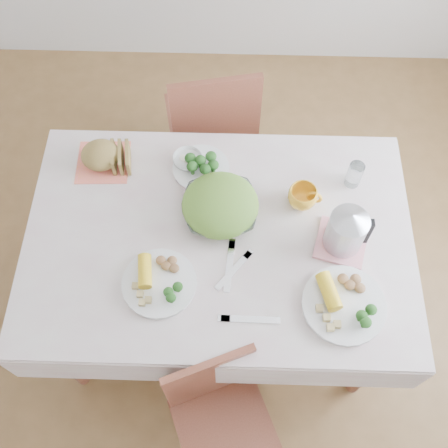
{
  "coord_description": "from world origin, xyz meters",
  "views": [
    {
      "loc": [
        0.05,
        -0.94,
        2.55
      ],
      "look_at": [
        0.02,
        0.02,
        0.82
      ],
      "focal_mm": 42.0,
      "sensor_mm": 36.0,
      "label": 1
    }
  ],
  "objects_px": {
    "chair_near": "(225,426)",
    "dinner_plate_right": "(344,305)",
    "salad_bowl": "(220,209)",
    "dinner_plate_left": "(159,283)",
    "electric_kettle": "(347,228)",
    "yellow_mug": "(302,197)",
    "dining_table": "(219,276)",
    "chair_far": "(211,121)"
  },
  "relations": [
    {
      "from": "dining_table",
      "to": "salad_bowl",
      "type": "relative_size",
      "value": 4.99
    },
    {
      "from": "dinner_plate_right",
      "to": "chair_near",
      "type": "bearing_deg",
      "value": -137.62
    },
    {
      "from": "chair_far",
      "to": "dinner_plate_left",
      "type": "distance_m",
      "value": 1.08
    },
    {
      "from": "salad_bowl",
      "to": "electric_kettle",
      "type": "height_order",
      "value": "electric_kettle"
    },
    {
      "from": "chair_near",
      "to": "salad_bowl",
      "type": "bearing_deg",
      "value": 70.56
    },
    {
      "from": "salad_bowl",
      "to": "electric_kettle",
      "type": "xyz_separation_m",
      "value": [
        0.46,
        -0.12,
        0.09
      ]
    },
    {
      "from": "chair_far",
      "to": "yellow_mug",
      "type": "distance_m",
      "value": 0.84
    },
    {
      "from": "chair_near",
      "to": "chair_far",
      "type": "height_order",
      "value": "chair_far"
    },
    {
      "from": "chair_near",
      "to": "dinner_plate_right",
      "type": "xyz_separation_m",
      "value": [
        0.41,
        0.38,
        0.31
      ]
    },
    {
      "from": "yellow_mug",
      "to": "electric_kettle",
      "type": "bearing_deg",
      "value": -50.66
    },
    {
      "from": "chair_far",
      "to": "dinner_plate_right",
      "type": "distance_m",
      "value": 1.25
    },
    {
      "from": "salad_bowl",
      "to": "yellow_mug",
      "type": "bearing_deg",
      "value": 9.97
    },
    {
      "from": "chair_near",
      "to": "chair_far",
      "type": "relative_size",
      "value": 0.84
    },
    {
      "from": "dinner_plate_left",
      "to": "chair_far",
      "type": "bearing_deg",
      "value": 82.36
    },
    {
      "from": "chair_near",
      "to": "dinner_plate_right",
      "type": "relative_size",
      "value": 2.62
    },
    {
      "from": "dinner_plate_left",
      "to": "yellow_mug",
      "type": "relative_size",
      "value": 2.38
    },
    {
      "from": "dinner_plate_left",
      "to": "chair_near",
      "type": "bearing_deg",
      "value": -60.14
    },
    {
      "from": "chair_near",
      "to": "salad_bowl",
      "type": "distance_m",
      "value": 0.82
    },
    {
      "from": "dining_table",
      "to": "dinner_plate_right",
      "type": "distance_m",
      "value": 0.67
    },
    {
      "from": "dining_table",
      "to": "dinner_plate_left",
      "type": "height_order",
      "value": "dinner_plate_left"
    },
    {
      "from": "chair_far",
      "to": "yellow_mug",
      "type": "height_order",
      "value": "chair_far"
    },
    {
      "from": "dining_table",
      "to": "salad_bowl",
      "type": "distance_m",
      "value": 0.43
    },
    {
      "from": "chair_far",
      "to": "electric_kettle",
      "type": "height_order",
      "value": "electric_kettle"
    },
    {
      "from": "salad_bowl",
      "to": "chair_far",
      "type": "bearing_deg",
      "value": 95.99
    },
    {
      "from": "electric_kettle",
      "to": "chair_near",
      "type": "bearing_deg",
      "value": -122.27
    },
    {
      "from": "chair_near",
      "to": "dinner_plate_right",
      "type": "height_order",
      "value": "chair_near"
    },
    {
      "from": "chair_near",
      "to": "salad_bowl",
      "type": "relative_size",
      "value": 2.83
    },
    {
      "from": "yellow_mug",
      "to": "electric_kettle",
      "type": "distance_m",
      "value": 0.24
    },
    {
      "from": "chair_far",
      "to": "dinner_plate_left",
      "type": "relative_size",
      "value": 3.44
    },
    {
      "from": "dinner_plate_left",
      "to": "yellow_mug",
      "type": "distance_m",
      "value": 0.65
    },
    {
      "from": "chair_far",
      "to": "electric_kettle",
      "type": "relative_size",
      "value": 4.68
    },
    {
      "from": "dinner_plate_right",
      "to": "yellow_mug",
      "type": "distance_m",
      "value": 0.45
    },
    {
      "from": "dining_table",
      "to": "dinner_plate_left",
      "type": "relative_size",
      "value": 5.09
    },
    {
      "from": "salad_bowl",
      "to": "dinner_plate_right",
      "type": "bearing_deg",
      "value": -39.54
    },
    {
      "from": "yellow_mug",
      "to": "electric_kettle",
      "type": "relative_size",
      "value": 0.57
    },
    {
      "from": "yellow_mug",
      "to": "electric_kettle",
      "type": "xyz_separation_m",
      "value": [
        0.14,
        -0.18,
        0.08
      ]
    },
    {
      "from": "dining_table",
      "to": "electric_kettle",
      "type": "distance_m",
      "value": 0.69
    },
    {
      "from": "dinner_plate_left",
      "to": "electric_kettle",
      "type": "relative_size",
      "value": 1.36
    },
    {
      "from": "dining_table",
      "to": "yellow_mug",
      "type": "distance_m",
      "value": 0.56
    },
    {
      "from": "dinner_plate_right",
      "to": "yellow_mug",
      "type": "relative_size",
      "value": 2.62
    },
    {
      "from": "dining_table",
      "to": "chair_far",
      "type": "distance_m",
      "value": 0.83
    },
    {
      "from": "dinner_plate_left",
      "to": "electric_kettle",
      "type": "bearing_deg",
      "value": 15.63
    }
  ]
}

